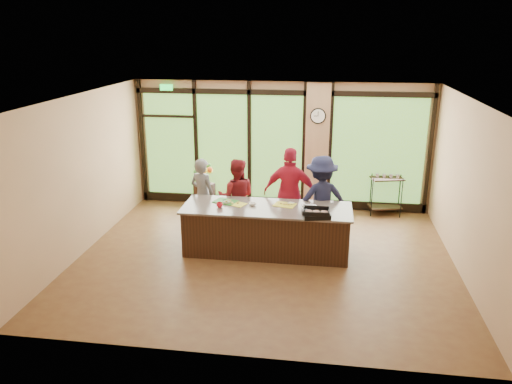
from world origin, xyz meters
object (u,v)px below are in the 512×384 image
(island_base, at_px, (267,231))
(cook_left, at_px, (203,196))
(roasting_pan, at_px, (316,215))
(cook_right, at_px, (321,199))
(bar_cart, at_px, (386,190))
(flower_stand, at_px, (205,199))

(island_base, height_order, cook_left, cook_left)
(roasting_pan, bearing_deg, cook_right, 74.42)
(roasting_pan, bearing_deg, island_base, 144.90)
(roasting_pan, distance_m, bar_cart, 3.26)
(roasting_pan, relative_size, flower_stand, 0.64)
(cook_left, bearing_deg, flower_stand, -53.84)
(bar_cart, bearing_deg, cook_left, -171.40)
(cook_right, relative_size, bar_cart, 1.80)
(cook_left, bearing_deg, bar_cart, -133.42)
(roasting_pan, xyz_separation_m, bar_cart, (1.54, 2.85, -0.37))
(cook_left, bearing_deg, roasting_pan, 177.10)
(roasting_pan, distance_m, flower_stand, 3.51)
(flower_stand, distance_m, bar_cart, 4.21)
(flower_stand, bearing_deg, island_base, -23.97)
(island_base, height_order, cook_right, cook_right)
(cook_right, height_order, bar_cart, cook_right)
(cook_left, relative_size, bar_cart, 1.64)
(cook_left, relative_size, roasting_pan, 3.40)
(cook_right, relative_size, flower_stand, 2.39)
(island_base, height_order, flower_stand, island_base)
(island_base, distance_m, roasting_pan, 1.15)
(cook_left, distance_m, roasting_pan, 2.68)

